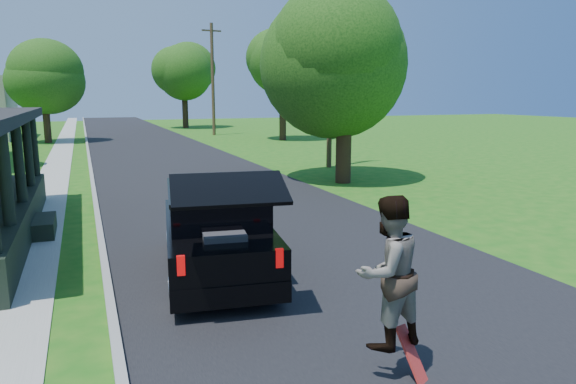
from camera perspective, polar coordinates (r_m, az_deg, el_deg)
name	(u,v)px	position (r m, az deg, el deg)	size (l,w,h in m)	color
ground	(339,286)	(9.83, 5.74, -10.33)	(140.00, 140.00, 0.00)	#186414
street	(169,161)	(28.66, -13.03, 3.36)	(8.00, 120.00, 0.02)	black
curb	(90,165)	(28.34, -21.15, 2.84)	(0.15, 120.00, 0.12)	#9A9B96
sidewalk	(57,166)	(28.37, -24.28, 2.62)	(1.30, 120.00, 0.03)	#9B9B93
black_suv	(216,231)	(10.24, -7.95, -4.31)	(2.53, 5.18, 2.32)	black
skateboarder	(388,272)	(6.49, 11.02, -8.73)	(1.06, 0.90, 1.92)	black
skateboard	(413,360)	(6.96, 13.73, -17.68)	(0.33, 0.58, 0.74)	#9D130D
tree_left_far	(42,70)	(42.81, -25.67, 12.13)	(5.87, 5.88, 8.29)	black
tree_right_near	(344,41)	(20.98, 6.27, 16.37)	(6.63, 6.38, 8.92)	black
tree_right_mid	(282,60)	(41.09, -0.68, 14.49)	(6.70, 6.54, 9.52)	black
tree_right_far	(183,71)	(57.96, -11.56, 13.07)	(5.81, 5.65, 9.14)	black
utility_pole_near	(330,63)	(25.46, 4.72, 14.14)	(1.57, 0.26, 9.85)	#3E271D
utility_pole_far	(213,78)	(46.83, -8.36, 12.40)	(1.75, 0.31, 9.70)	#3E271D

